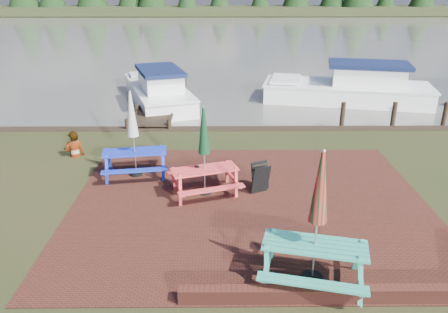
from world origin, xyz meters
The scene contains 12 objects.
ground centered at (0.00, 0.00, 0.00)m, with size 120.00×120.00×0.00m, color black.
paving centered at (0.00, 1.00, 0.01)m, with size 9.00×7.50×0.02m, color #3C1A13.
brick_wall centered at (2.15, -2.42, 0.15)m, with size 6.21×1.79×0.30m.
water centered at (0.00, 37.00, 0.00)m, with size 120.00×60.00×0.02m, color #4A4940.
picnic_table_teal centered at (0.98, -2.01, 0.93)m, with size 2.24×2.08×2.64m.
picnic_table_red centered at (-1.17, 1.60, 0.84)m, with size 2.10×1.98×2.39m.
picnic_table_blue centered at (-3.20, 2.78, 0.87)m, with size 2.01×1.84×2.49m.
chalkboard centered at (0.31, 1.71, 0.41)m, with size 0.53×0.66×0.80m.
jetty centered at (-3.50, 11.28, 0.11)m, with size 1.76×9.08×1.00m.
boat_jetty centered at (-3.68, 11.42, 0.38)m, with size 4.28×7.06×1.94m.
boat_near centered at (5.42, 11.59, 0.43)m, with size 8.13×4.24×2.10m.
person centered at (-5.43, 4.26, 0.84)m, with size 0.61×0.40×1.69m, color gray.
Camera 1 is at (-0.74, -8.79, 5.32)m, focal length 35.00 mm.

